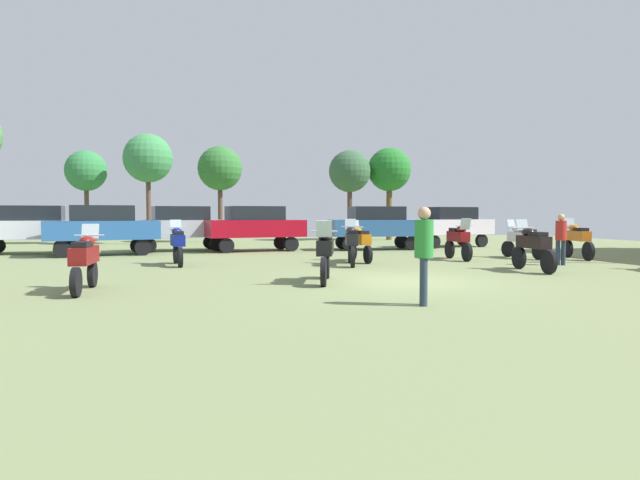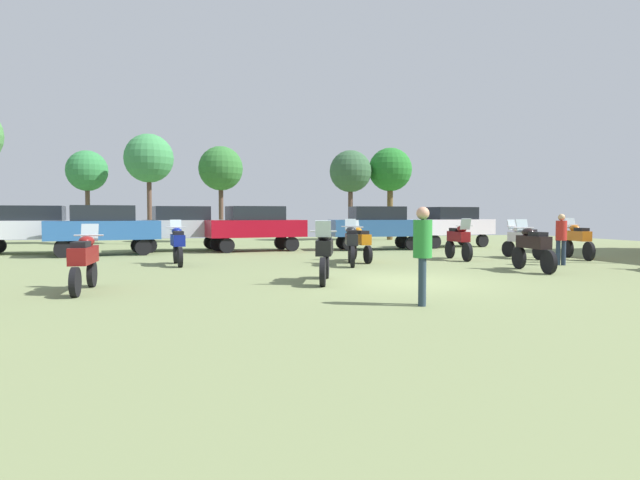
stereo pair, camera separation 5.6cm
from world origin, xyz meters
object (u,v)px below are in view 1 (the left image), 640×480
motorcycle_8 (178,243)px  motorcycle_10 (523,239)px  car_5 (255,225)px  car_2 (32,226)px  tree_6 (350,172)px  motorcycle_1 (533,246)px  motorcycle_3 (325,252)px  motorcycle_7 (458,240)px  car_4 (376,225)px  tree_5 (148,159)px  tree_1 (220,169)px  motorcycle_5 (360,241)px  car_3 (449,224)px  motorcycle_12 (577,239)px  person_2 (561,235)px  car_6 (102,226)px  tree_2 (389,171)px  tree_3 (86,171)px  motorcycle_11 (85,259)px  motorcycle_6 (351,242)px  car_1 (181,225)px  person_1 (424,248)px

motorcycle_8 → motorcycle_10: size_ratio=0.97×
car_5 → car_2: bearing=77.2°
tree_6 → car_2: bearing=-154.3°
motorcycle_1 → motorcycle_3: (-6.50, -1.04, 0.01)m
motorcycle_7 → car_2: (-15.70, 7.10, 0.44)m
car_4 → tree_5: bearing=58.6°
car_4 → tree_1: tree_1 is taller
motorcycle_5 → car_3: bearing=43.4°
car_4 → tree_5: size_ratio=0.73×
motorcycle_12 → car_2: car_2 is taller
motorcycle_8 → person_2: 12.41m
motorcycle_5 → tree_6: 15.79m
car_3 → car_6: same height
tree_2 → tree_1: bearing=-178.5°
tree_3 → tree_6: 15.34m
motorcycle_12 → tree_3: size_ratio=0.41×
car_6 → tree_5: 8.88m
motorcycle_7 → motorcycle_11: 12.92m
motorcycle_6 → car_1: 9.98m
motorcycle_3 → tree_1: 20.37m
person_2 → car_1: bearing=-17.6°
motorcycle_7 → motorcycle_6: bearing=16.5°
motorcycle_5 → car_5: 6.90m
car_3 → tree_5: (-14.76, 6.34, 3.49)m
car_6 → tree_1: 11.29m
motorcycle_12 → tree_1: size_ratio=0.38×
car_4 → person_2: car_4 is taller
motorcycle_6 → motorcycle_3: bearing=-100.9°
car_3 → tree_2: size_ratio=0.77×
motorcycle_11 → car_3: size_ratio=0.48×
car_1 → person_2: size_ratio=2.72×
motorcycle_1 → car_2: car_2 is taller
car_6 → tree_5: bearing=-20.8°
tree_1 → car_2: bearing=-136.7°
car_1 → tree_3: size_ratio=0.87×
motorcycle_12 → car_4: bearing=138.9°
motorcycle_6 → car_3: car_3 is taller
motorcycle_10 → motorcycle_7: bearing=171.5°
person_2 → motorcycle_7: bearing=-28.1°
car_2 → car_5: (9.18, -0.65, 0.00)m
motorcycle_10 → car_1: bearing=139.6°
motorcycle_10 → car_6: bearing=151.1°
motorcycle_7 → person_1: (-5.48, -8.84, 0.32)m
motorcycle_1 → tree_5: bearing=127.8°
motorcycle_6 → motorcycle_8: motorcycle_6 is taller
motorcycle_6 → car_5: (-2.15, 7.44, 0.43)m
car_3 → car_4: bearing=93.6°
person_2 → motorcycle_1: bearing=57.3°
motorcycle_8 → tree_1: (2.40, 14.55, 3.58)m
tree_5 → tree_6: size_ratio=1.07×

